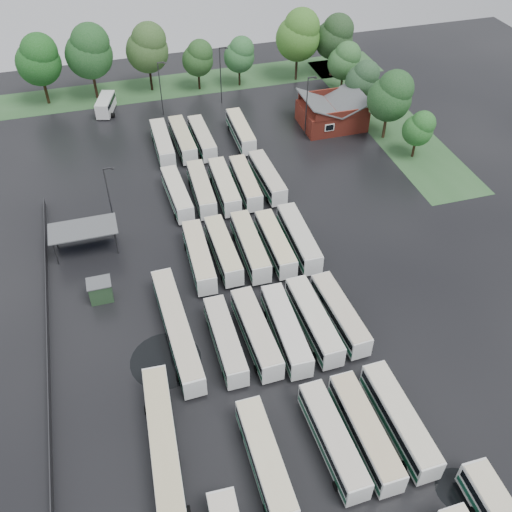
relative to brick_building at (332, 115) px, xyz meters
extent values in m
plane|color=black|center=(-24.00, -42.77, -1.87)|extent=(160.00, 160.00, 0.00)
cube|color=maroon|center=(0.00, 0.03, -0.17)|extent=(10.00, 8.00, 3.40)
cube|color=#4C4F51|center=(-2.50, 0.03, 2.43)|extent=(5.07, 8.60, 2.19)
cube|color=#4C4F51|center=(2.50, 0.03, 2.43)|extent=(5.07, 8.60, 2.19)
cube|color=maroon|center=(0.00, -3.97, 2.03)|extent=(9.00, 0.20, 1.20)
cube|color=silver|center=(-2.00, -4.02, 0.13)|extent=(1.60, 0.12, 1.20)
cylinder|color=#2D2D30|center=(-44.80, -22.77, -0.17)|extent=(0.16, 0.16, 3.40)
cylinder|color=#2D2D30|center=(-37.60, -22.77, -0.17)|extent=(0.16, 0.16, 3.40)
cylinder|color=#2D2D30|center=(-44.80, -19.57, -0.17)|extent=(0.16, 0.16, 3.40)
cylinder|color=#2D2D30|center=(-37.60, -19.57, -0.17)|extent=(0.16, 0.16, 3.40)
cube|color=#4C4F51|center=(-41.20, -21.17, 1.63)|extent=(8.20, 4.20, 0.15)
cube|color=navy|center=(-41.20, -19.27, -0.27)|extent=(7.60, 0.08, 2.60)
cube|color=#234024|center=(-40.20, -30.17, -0.62)|extent=(2.50, 2.00, 2.50)
cube|color=#4C4F51|center=(-40.20, -30.17, 0.69)|extent=(2.70, 2.20, 0.12)
cube|color=#2B542A|center=(-22.00, 22.03, -1.86)|extent=(80.00, 10.00, 0.01)
cube|color=#2B542A|center=(10.00, 0.03, -1.86)|extent=(10.00, 50.00, 0.01)
cube|color=#2D2D30|center=(-46.20, -34.77, -1.27)|extent=(0.10, 50.00, 1.20)
cube|color=silver|center=(-28.30, -55.26, -0.18)|extent=(2.38, 11.10, 2.54)
cube|color=black|center=(-28.30, -55.26, 0.33)|extent=(2.43, 10.66, 0.81)
cube|color=#0F4A32|center=(-28.30, -55.26, -0.74)|extent=(2.42, 10.88, 0.56)
cube|color=beige|center=(-28.30, -55.26, 1.14)|extent=(2.28, 10.77, 0.11)
cylinder|color=black|center=(-28.30, -58.81, -1.45)|extent=(2.36, 0.89, 0.89)
cylinder|color=black|center=(-28.30, -51.71, -1.45)|extent=(2.36, 0.89, 0.89)
cube|color=silver|center=(-22.01, -55.06, -0.20)|extent=(2.63, 10.99, 2.50)
cube|color=black|center=(-22.01, -55.06, 0.30)|extent=(2.67, 10.56, 0.80)
cube|color=#0F3E29|center=(-22.01, -55.06, -0.76)|extent=(2.67, 10.77, 0.55)
cube|color=beige|center=(-22.01, -55.06, 1.09)|extent=(2.53, 10.66, 0.11)
cylinder|color=black|center=(-22.01, -58.56, -1.46)|extent=(2.32, 0.87, 0.87)
cylinder|color=black|center=(-22.01, -51.57, -1.46)|extent=(2.32, 0.87, 0.87)
cube|color=silver|center=(-18.96, -55.13, -0.16)|extent=(2.52, 11.22, 2.56)
cube|color=black|center=(-18.96, -55.13, 0.35)|extent=(2.56, 10.78, 0.82)
cube|color=#145135|center=(-18.96, -55.13, -0.73)|extent=(2.56, 11.00, 0.56)
cube|color=#C6B48C|center=(-18.96, -55.13, 1.16)|extent=(2.42, 10.89, 0.11)
cylinder|color=black|center=(-18.96, -58.71, -1.45)|extent=(2.38, 0.90, 0.90)
cylinder|color=black|center=(-18.96, -51.55, -1.45)|extent=(2.38, 0.90, 0.90)
cube|color=silver|center=(-15.47, -54.91, -0.16)|extent=(2.60, 11.29, 2.57)
cube|color=black|center=(-15.47, -54.91, 0.36)|extent=(2.65, 10.84, 0.82)
cube|color=#084024|center=(-15.47, -54.91, -0.72)|extent=(2.65, 11.06, 0.57)
cube|color=beige|center=(-15.47, -54.91, 1.18)|extent=(2.50, 10.95, 0.11)
cylinder|color=black|center=(-15.47, -58.51, -1.44)|extent=(2.39, 0.90, 0.90)
cylinder|color=black|center=(-15.47, -51.32, -1.44)|extent=(2.39, 0.90, 0.90)
cube|color=silver|center=(-28.40, -41.43, -0.25)|extent=(2.23, 10.61, 2.43)
cube|color=black|center=(-28.40, -41.43, 0.23)|extent=(2.28, 10.19, 0.78)
cube|color=#164930|center=(-28.40, -41.43, -0.79)|extent=(2.27, 10.40, 0.53)
cube|color=#BEB5A4|center=(-28.40, -41.43, 1.01)|extent=(2.14, 10.29, 0.11)
cylinder|color=black|center=(-28.40, -44.82, -1.47)|extent=(2.25, 0.85, 0.85)
cylinder|color=black|center=(-28.40, -38.03, -1.47)|extent=(2.25, 0.85, 0.85)
cube|color=silver|center=(-25.08, -41.42, -0.18)|extent=(2.63, 11.16, 2.54)
cube|color=black|center=(-25.08, -41.42, 0.33)|extent=(2.67, 10.72, 0.81)
cube|color=#0C422A|center=(-25.08, -41.42, -0.74)|extent=(2.67, 10.94, 0.56)
cube|color=beige|center=(-25.08, -41.42, 1.14)|extent=(2.53, 10.83, 0.11)
cylinder|color=black|center=(-25.08, -44.97, -1.45)|extent=(2.36, 0.89, 0.89)
cylinder|color=black|center=(-25.08, -37.87, -1.45)|extent=(2.36, 0.89, 0.89)
cube|color=silver|center=(-21.97, -41.87, -0.16)|extent=(2.55, 11.24, 2.57)
cube|color=black|center=(-21.97, -41.87, 0.35)|extent=(2.60, 10.79, 0.82)
cube|color=#174831|center=(-21.97, -41.87, -0.73)|extent=(2.59, 11.02, 0.56)
cube|color=beige|center=(-21.97, -41.87, 1.17)|extent=(2.45, 10.90, 0.11)
cylinder|color=black|center=(-21.97, -45.45, -1.45)|extent=(2.38, 0.90, 0.90)
cylinder|color=black|center=(-21.97, -38.28, -1.45)|extent=(2.38, 0.90, 0.90)
cube|color=silver|center=(-18.74, -41.51, -0.16)|extent=(2.62, 11.30, 2.58)
cube|color=black|center=(-18.74, -41.51, 0.36)|extent=(2.66, 10.85, 0.82)
cube|color=#1B4F37|center=(-18.74, -41.51, -0.72)|extent=(2.66, 11.07, 0.57)
cube|color=beige|center=(-18.74, -41.51, 1.18)|extent=(2.51, 10.96, 0.11)
cylinder|color=black|center=(-18.74, -45.11, -1.44)|extent=(2.39, 0.90, 0.90)
cylinder|color=black|center=(-18.74, -37.91, -1.44)|extent=(2.39, 0.90, 0.90)
cube|color=silver|center=(-15.66, -41.32, -0.23)|extent=(2.79, 10.84, 2.46)
cube|color=black|center=(-15.66, -41.32, 0.26)|extent=(2.82, 10.42, 0.79)
cube|color=#104A31|center=(-15.66, -41.32, -0.77)|extent=(2.82, 10.63, 0.54)
cube|color=beige|center=(-15.66, -41.32, 1.04)|extent=(2.68, 10.52, 0.11)
cylinder|color=black|center=(-15.66, -44.76, -1.46)|extent=(2.28, 0.86, 0.86)
cylinder|color=black|center=(-15.66, -37.89, -1.46)|extent=(2.28, 0.86, 0.86)
cube|color=silver|center=(-28.32, -28.00, -0.19)|extent=(2.62, 11.10, 2.53)
cube|color=black|center=(-28.32, -28.00, 0.32)|extent=(2.66, 10.66, 0.81)
cube|color=#144F37|center=(-28.32, -28.00, -0.74)|extent=(2.66, 10.88, 0.56)
cube|color=beige|center=(-28.32, -28.00, 1.12)|extent=(2.52, 10.77, 0.11)
cylinder|color=black|center=(-28.32, -31.54, -1.45)|extent=(2.35, 0.88, 0.88)
cylinder|color=black|center=(-28.32, -24.47, -1.45)|extent=(2.35, 0.88, 0.88)
cube|color=silver|center=(-25.24, -27.63, -0.22)|extent=(2.36, 10.82, 2.47)
cube|color=black|center=(-25.24, -27.63, 0.27)|extent=(2.41, 10.39, 0.79)
cube|color=#14452C|center=(-25.24, -27.63, -0.77)|extent=(2.40, 10.60, 0.54)
cube|color=beige|center=(-25.24, -27.63, 1.06)|extent=(2.26, 10.49, 0.11)
cylinder|color=black|center=(-25.24, -31.09, -1.46)|extent=(2.29, 0.86, 0.86)
cylinder|color=black|center=(-25.24, -24.18, -1.46)|extent=(2.29, 0.86, 0.86)
cube|color=silver|center=(-21.93, -27.92, -0.17)|extent=(2.49, 11.17, 2.55)
cube|color=black|center=(-21.93, -27.92, 0.34)|extent=(2.54, 10.73, 0.82)
cube|color=#0C492E|center=(-21.93, -27.92, -0.73)|extent=(2.53, 10.95, 0.56)
cube|color=beige|center=(-21.93, -27.92, 1.15)|extent=(2.39, 10.84, 0.11)
cylinder|color=black|center=(-21.93, -31.49, -1.45)|extent=(2.37, 0.89, 0.89)
cylinder|color=black|center=(-21.93, -24.36, -1.45)|extent=(2.37, 0.89, 0.89)
cube|color=silver|center=(-18.79, -28.20, -0.24)|extent=(2.24, 10.67, 2.44)
cube|color=black|center=(-18.79, -28.20, 0.24)|extent=(2.30, 10.24, 0.78)
cube|color=#0C3E26|center=(-18.79, -28.20, -0.78)|extent=(2.29, 10.45, 0.54)
cube|color=beige|center=(-18.79, -28.20, 1.02)|extent=(2.15, 10.35, 0.11)
cylinder|color=black|center=(-18.79, -31.61, -1.47)|extent=(2.27, 0.85, 0.85)
cylinder|color=black|center=(-18.79, -24.79, -1.47)|extent=(2.27, 0.85, 0.85)
cube|color=silver|center=(-15.68, -28.13, -0.17)|extent=(2.51, 11.20, 2.56)
cube|color=black|center=(-15.68, -28.13, 0.34)|extent=(2.56, 10.76, 0.82)
cube|color=#084929|center=(-15.68, -28.13, -0.73)|extent=(2.55, 10.98, 0.56)
cube|color=beige|center=(-15.68, -28.13, 1.16)|extent=(2.41, 10.87, 0.11)
cylinder|color=black|center=(-15.68, -31.70, -1.45)|extent=(2.37, 0.89, 0.89)
cylinder|color=black|center=(-15.68, -24.55, -1.45)|extent=(2.37, 0.89, 0.89)
cube|color=silver|center=(-28.51, -14.52, -0.25)|extent=(2.72, 10.75, 2.44)
cube|color=black|center=(-28.51, -14.52, 0.24)|extent=(2.75, 10.33, 0.78)
cube|color=#155133|center=(-28.51, -14.52, -0.78)|extent=(2.75, 10.54, 0.54)
cube|color=beige|center=(-28.51, -14.52, 1.02)|extent=(2.61, 10.42, 0.11)
cylinder|color=black|center=(-28.51, -17.93, -1.47)|extent=(2.26, 0.85, 0.85)
cylinder|color=black|center=(-28.51, -11.11, -1.47)|extent=(2.26, 0.85, 0.85)
cube|color=silver|center=(-25.10, -14.36, -0.19)|extent=(2.61, 11.05, 2.52)
cube|color=black|center=(-25.10, -14.36, 0.31)|extent=(2.66, 10.61, 0.81)
cube|color=#0D442C|center=(-25.10, -14.36, -0.75)|extent=(2.65, 10.83, 0.55)
cube|color=beige|center=(-25.10, -14.36, 1.11)|extent=(2.51, 10.72, 0.11)
cylinder|color=black|center=(-25.10, -17.88, -1.45)|extent=(2.34, 0.88, 0.88)
cylinder|color=black|center=(-25.10, -10.85, -1.45)|extent=(2.34, 0.88, 0.88)
cube|color=silver|center=(-21.92, -14.67, -0.17)|extent=(2.55, 11.18, 2.55)
cube|color=black|center=(-21.92, -14.67, 0.34)|extent=(2.59, 10.73, 0.82)
cube|color=#125035|center=(-21.92, -14.67, -0.73)|extent=(2.59, 10.95, 0.56)
cube|color=beige|center=(-21.92, -14.67, 1.15)|extent=(2.45, 10.84, 0.11)
cylinder|color=black|center=(-21.92, -18.23, -1.45)|extent=(2.37, 0.89, 0.89)
cylinder|color=black|center=(-21.92, -11.10, -1.45)|extent=(2.37, 0.89, 0.89)
cube|color=silver|center=(-18.82, -14.58, -0.23)|extent=(2.52, 10.82, 2.47)
cube|color=black|center=(-18.82, -14.58, 0.26)|extent=(2.56, 10.39, 0.79)
cube|color=#0B4025|center=(-18.82, -14.58, -0.77)|extent=(2.56, 10.61, 0.54)
cube|color=beige|center=(-18.82, -14.58, 1.05)|extent=(2.42, 10.49, 0.11)
cylinder|color=black|center=(-18.82, -18.02, -1.46)|extent=(2.29, 0.86, 0.86)
cylinder|color=black|center=(-18.82, -11.13, -1.46)|extent=(2.29, 0.86, 0.86)
cube|color=silver|center=(-15.52, -14.16, -0.21)|extent=(2.58, 10.95, 2.50)
cube|color=black|center=(-15.52, -14.16, 0.29)|extent=(2.62, 10.52, 0.80)
cube|color=#094F2C|center=(-15.52, -14.16, -0.76)|extent=(2.62, 10.73, 0.55)
cube|color=#BFB7A1|center=(-15.52, -14.16, 1.08)|extent=(2.48, 10.62, 0.11)
cylinder|color=black|center=(-15.52, -17.65, -1.46)|extent=(2.31, 0.87, 0.87)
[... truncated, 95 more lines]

